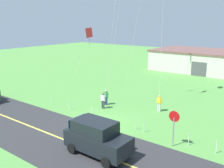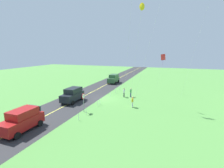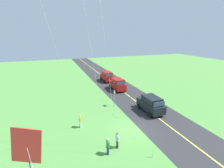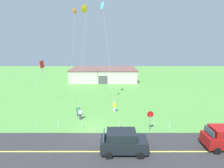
# 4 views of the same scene
# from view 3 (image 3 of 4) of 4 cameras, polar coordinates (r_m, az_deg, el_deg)

# --- Properties ---
(ground_plane) EXTENTS (120.00, 120.00, 0.10)m
(ground_plane) POSITION_cam_3_polar(r_m,az_deg,el_deg) (19.37, 7.91, -15.30)
(ground_plane) COLOR #549342
(asphalt_road) EXTENTS (120.00, 7.00, 0.00)m
(asphalt_road) POSITION_cam_3_polar(r_m,az_deg,el_deg) (21.33, 17.66, -12.61)
(asphalt_road) COLOR #2D2D30
(asphalt_road) RESTS_ON ground
(road_centre_stripe) EXTENTS (120.00, 0.16, 0.00)m
(road_centre_stripe) POSITION_cam_3_polar(r_m,az_deg,el_deg) (21.33, 17.66, -12.60)
(road_centre_stripe) COLOR #E5E04C
(road_centre_stripe) RESTS_ON asphalt_road
(car_suv_foreground) EXTENTS (4.40, 2.12, 2.24)m
(car_suv_foreground) POSITION_cam_3_polar(r_m,az_deg,el_deg) (23.11, 13.35, -6.73)
(car_suv_foreground) COLOR black
(car_suv_foreground) RESTS_ON ground
(car_parked_east_near) EXTENTS (4.40, 2.12, 2.24)m
(car_parked_east_near) POSITION_cam_3_polar(r_m,az_deg,el_deg) (31.32, 1.92, -0.03)
(car_parked_east_near) COLOR maroon
(car_parked_east_near) RESTS_ON ground
(car_parked_east_far) EXTENTS (4.40, 2.12, 2.24)m
(car_parked_east_far) POSITION_cam_3_polar(r_m,az_deg,el_deg) (37.37, -1.81, 2.73)
(car_parked_east_far) COLOR maroon
(car_parked_east_far) RESTS_ON ground
(stop_sign) EXTENTS (0.76, 0.08, 2.56)m
(stop_sign) POSITION_cam_3_polar(r_m,az_deg,el_deg) (23.93, 0.86, -3.75)
(stop_sign) COLOR gray
(stop_sign) RESTS_ON ground
(person_adult_near) EXTENTS (0.58, 0.22, 1.60)m
(person_adult_near) POSITION_cam_3_polar(r_m,az_deg,el_deg) (16.02, 1.86, -18.79)
(person_adult_near) COLOR #3F3F47
(person_adult_near) RESTS_ON ground
(person_adult_companion) EXTENTS (0.58, 0.22, 1.60)m
(person_adult_companion) POSITION_cam_3_polar(r_m,az_deg,el_deg) (15.31, -1.46, -20.70)
(person_adult_companion) COLOR navy
(person_adult_companion) RESTS_ON ground
(person_child_watcher) EXTENTS (0.58, 0.22, 1.60)m
(person_child_watcher) POSITION_cam_3_polar(r_m,az_deg,el_deg) (19.34, -11.04, -12.38)
(person_child_watcher) COLOR silver
(person_child_watcher) RESTS_ON ground
(kite_green_far) EXTENTS (2.58, 1.66, 7.58)m
(kite_green_far) POSITION_cam_3_polar(r_m,az_deg,el_deg) (5.97, -27.39, -19.62)
(kite_green_far) COLOR silver
(kite_green_far) RESTS_ON ground
(fence_post_1) EXTENTS (0.05, 0.05, 0.90)m
(fence_post_1) POSITION_cam_3_polar(r_m,az_deg,el_deg) (15.64, 14.08, -22.28)
(fence_post_1) COLOR silver
(fence_post_1) RESTS_ON ground
(fence_post_2) EXTENTS (0.05, 0.05, 0.90)m
(fence_post_2) POSITION_cam_3_polar(r_m,az_deg,el_deg) (17.62, 8.48, -16.95)
(fence_post_2) COLOR silver
(fence_post_2) RESTS_ON ground
(fence_post_3) EXTENTS (0.05, 0.05, 0.90)m
(fence_post_3) POSITION_cam_3_polar(r_m,az_deg,el_deg) (21.19, 2.38, -10.60)
(fence_post_3) COLOR silver
(fence_post_3) RESTS_ON ground
(fence_post_4) EXTENTS (0.05, 0.05, 0.90)m
(fence_post_4) POSITION_cam_3_polar(r_m,az_deg,el_deg) (21.86, 1.54, -9.69)
(fence_post_4) COLOR silver
(fence_post_4) RESTS_ON ground
(fence_post_5) EXTENTS (0.05, 0.05, 0.90)m
(fence_post_5) POSITION_cam_3_polar(r_m,az_deg,el_deg) (24.89, -1.56, -6.28)
(fence_post_5) COLOR silver
(fence_post_5) RESTS_ON ground
(fence_post_6) EXTENTS (0.05, 0.05, 0.90)m
(fence_post_6) POSITION_cam_3_polar(r_m,az_deg,el_deg) (26.54, -2.89, -4.79)
(fence_post_6) COLOR silver
(fence_post_6) RESTS_ON ground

